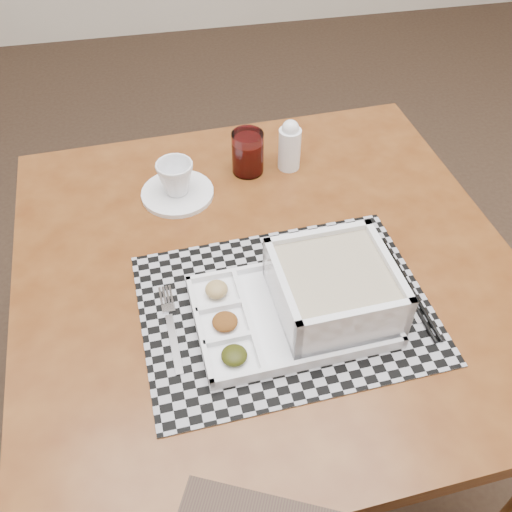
{
  "coord_description": "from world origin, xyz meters",
  "views": [
    {
      "loc": [
        0.04,
        -0.72,
        1.45
      ],
      "look_at": [
        0.18,
        -0.04,
        0.73
      ],
      "focal_mm": 40.0,
      "sensor_mm": 36.0,
      "label": 1
    }
  ],
  "objects_px": {
    "cup": "(176,178)",
    "juice_glass": "(248,154)",
    "dining_table": "(267,288)",
    "creamer_bottle": "(290,145)",
    "serving_tray": "(322,295)"
  },
  "relations": [
    {
      "from": "dining_table",
      "to": "juice_glass",
      "type": "distance_m",
      "value": 0.3
    },
    {
      "from": "dining_table",
      "to": "creamer_bottle",
      "type": "relative_size",
      "value": 8.22
    },
    {
      "from": "juice_glass",
      "to": "cup",
      "type": "bearing_deg",
      "value": -161.67
    },
    {
      "from": "dining_table",
      "to": "creamer_bottle",
      "type": "height_order",
      "value": "creamer_bottle"
    },
    {
      "from": "dining_table",
      "to": "serving_tray",
      "type": "relative_size",
      "value": 2.84
    },
    {
      "from": "serving_tray",
      "to": "dining_table",
      "type": "bearing_deg",
      "value": 117.59
    },
    {
      "from": "serving_tray",
      "to": "cup",
      "type": "bearing_deg",
      "value": 120.43
    },
    {
      "from": "serving_tray",
      "to": "creamer_bottle",
      "type": "xyz_separation_m",
      "value": [
        0.04,
        0.4,
        0.02
      ]
    },
    {
      "from": "cup",
      "to": "juice_glass",
      "type": "bearing_deg",
      "value": 15.47
    },
    {
      "from": "creamer_bottle",
      "to": "cup",
      "type": "bearing_deg",
      "value": -168.85
    },
    {
      "from": "dining_table",
      "to": "juice_glass",
      "type": "bearing_deg",
      "value": 86.55
    },
    {
      "from": "cup",
      "to": "juice_glass",
      "type": "distance_m",
      "value": 0.17
    },
    {
      "from": "dining_table",
      "to": "juice_glass",
      "type": "relative_size",
      "value": 10.13
    },
    {
      "from": "dining_table",
      "to": "serving_tray",
      "type": "bearing_deg",
      "value": -62.41
    },
    {
      "from": "serving_tray",
      "to": "cup",
      "type": "height_order",
      "value": "serving_tray"
    }
  ]
}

